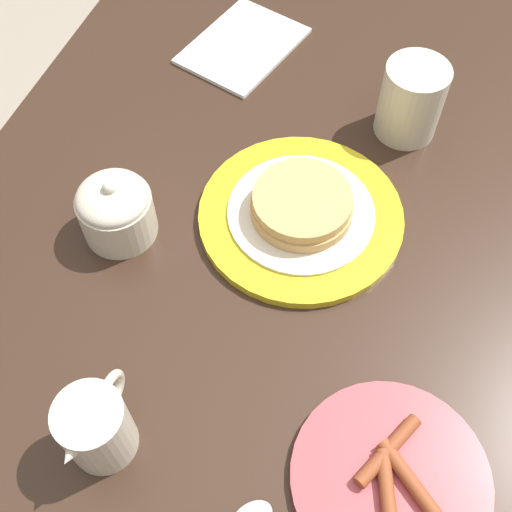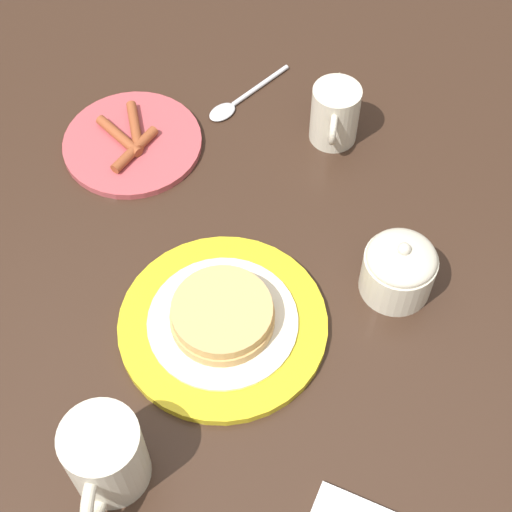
% 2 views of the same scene
% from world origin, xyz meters
% --- Properties ---
extents(ground_plane, '(8.00, 8.00, 0.00)m').
position_xyz_m(ground_plane, '(0.00, 0.00, 0.00)').
color(ground_plane, gray).
extents(dining_table, '(1.41, 0.91, 0.72)m').
position_xyz_m(dining_table, '(0.00, 0.00, 0.61)').
color(dining_table, '#332116').
rests_on(dining_table, ground_plane).
extents(pancake_plate, '(0.25, 0.25, 0.05)m').
position_xyz_m(pancake_plate, '(-0.01, 0.03, 0.74)').
color(pancake_plate, gold).
rests_on(pancake_plate, dining_table).
extents(side_plate_bacon, '(0.19, 0.19, 0.02)m').
position_xyz_m(side_plate_bacon, '(-0.28, -0.14, 0.73)').
color(side_plate_bacon, '#B2474C').
rests_on(side_plate_bacon, dining_table).
extents(coffee_mug, '(0.12, 0.08, 0.10)m').
position_xyz_m(coffee_mug, '(0.18, -0.05, 0.77)').
color(coffee_mug, beige).
rests_on(coffee_mug, dining_table).
extents(creamer_pitcher, '(0.10, 0.07, 0.09)m').
position_xyz_m(creamer_pitcher, '(-0.33, 0.13, 0.77)').
color(creamer_pitcher, beige).
rests_on(creamer_pitcher, dining_table).
extents(sugar_bowl, '(0.09, 0.09, 0.09)m').
position_xyz_m(sugar_bowl, '(-0.10, 0.23, 0.76)').
color(sugar_bowl, beige).
rests_on(sugar_bowl, dining_table).
extents(napkin, '(0.20, 0.17, 0.01)m').
position_xyz_m(napkin, '(0.26, 0.20, 0.72)').
color(napkin, white).
rests_on(napkin, dining_table).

